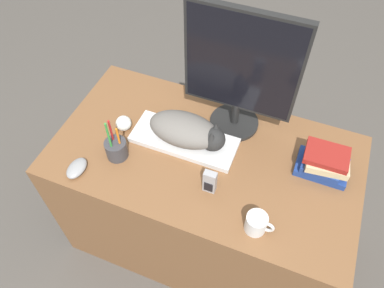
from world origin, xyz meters
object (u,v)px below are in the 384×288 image
(book_stack, at_px, (324,163))
(pen_cup, at_px, (116,148))
(computer_mouse, at_px, (77,168))
(coffee_mug, at_px, (257,223))
(monitor, at_px, (241,70))
(phone, at_px, (210,182))
(cat, at_px, (188,131))
(keyboard, at_px, (184,140))
(baseball, at_px, (124,123))

(book_stack, bearing_deg, pen_cup, -163.63)
(computer_mouse, xyz_separation_m, coffee_mug, (0.75, 0.02, 0.02))
(monitor, bearing_deg, phone, -87.56)
(phone, bearing_deg, monitor, 92.44)
(cat, relative_size, monitor, 0.58)
(computer_mouse, distance_m, pen_cup, 0.18)
(cat, relative_size, book_stack, 1.62)
(keyboard, height_order, monitor, monitor)
(baseball, height_order, book_stack, book_stack)
(pen_cup, distance_m, phone, 0.42)
(cat, relative_size, pen_cup, 1.51)
(coffee_mug, bearing_deg, phone, 156.57)
(baseball, bearing_deg, book_stack, 6.36)
(pen_cup, relative_size, book_stack, 1.07)
(keyboard, bearing_deg, baseball, -174.36)
(pen_cup, bearing_deg, cat, 33.84)
(computer_mouse, bearing_deg, pen_cup, 48.29)
(phone, bearing_deg, coffee_mug, -23.43)
(phone, bearing_deg, cat, 131.27)
(cat, xyz_separation_m, monitor, (0.15, 0.18, 0.23))
(monitor, relative_size, baseball, 8.33)
(computer_mouse, bearing_deg, monitor, 42.84)
(cat, relative_size, computer_mouse, 3.11)
(keyboard, distance_m, coffee_mug, 0.49)
(keyboard, bearing_deg, pen_cup, -143.92)
(pen_cup, bearing_deg, phone, -2.19)
(pen_cup, bearing_deg, keyboard, 36.08)
(keyboard, bearing_deg, book_stack, 6.71)
(cat, bearing_deg, computer_mouse, -140.92)
(keyboard, bearing_deg, coffee_mug, -35.03)
(monitor, height_order, book_stack, monitor)
(computer_mouse, xyz_separation_m, book_stack, (0.93, 0.37, 0.04))
(cat, relative_size, baseball, 4.84)
(computer_mouse, relative_size, book_stack, 0.52)
(coffee_mug, relative_size, phone, 0.95)
(computer_mouse, distance_m, coffee_mug, 0.75)
(book_stack, bearing_deg, baseball, -173.64)
(keyboard, xyz_separation_m, cat, (0.02, 0.00, 0.07))
(book_stack, bearing_deg, computer_mouse, -158.32)
(keyboard, xyz_separation_m, book_stack, (0.58, 0.07, 0.04))
(monitor, height_order, pen_cup, monitor)
(phone, distance_m, book_stack, 0.47)
(cat, relative_size, phone, 2.94)
(keyboard, distance_m, book_stack, 0.58)
(monitor, distance_m, pen_cup, 0.60)
(book_stack, bearing_deg, coffee_mug, -117.26)
(book_stack, bearing_deg, monitor, 164.70)
(phone, bearing_deg, baseball, 161.02)
(pen_cup, relative_size, phone, 1.94)
(cat, xyz_separation_m, phone, (0.16, -0.19, -0.03))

